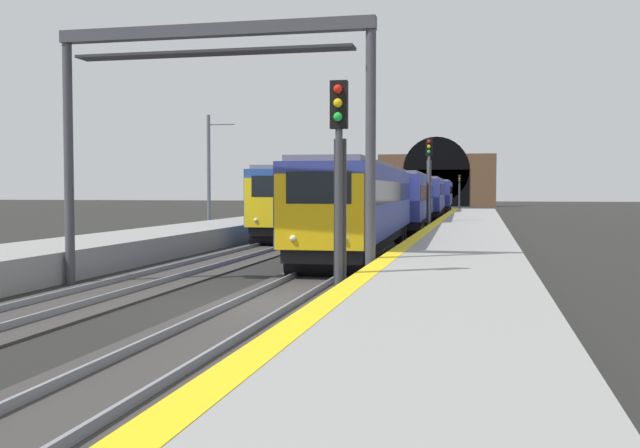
% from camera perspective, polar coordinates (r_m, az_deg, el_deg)
% --- Properties ---
extents(ground_plane, '(320.00, 320.00, 0.00)m').
position_cam_1_polar(ground_plane, '(18.13, -3.98, -6.29)').
color(ground_plane, black).
extents(platform_right, '(112.00, 3.95, 0.95)m').
position_cam_1_polar(platform_right, '(17.36, 9.68, -5.13)').
color(platform_right, gray).
rests_on(platform_right, ground_plane).
extents(platform_right_edge_strip, '(112.00, 0.50, 0.01)m').
position_cam_1_polar(platform_right_edge_strip, '(17.47, 4.02, -3.46)').
color(platform_right_edge_strip, yellow).
rests_on(platform_right_edge_strip, platform_right).
extents(track_main_line, '(160.00, 2.83, 0.21)m').
position_cam_1_polar(track_main_line, '(18.13, -3.98, -6.16)').
color(track_main_line, '#383533').
rests_on(track_main_line, ground_plane).
extents(track_adjacent_line, '(160.00, 3.15, 0.21)m').
position_cam_1_polar(track_adjacent_line, '(20.03, -17.50, -5.44)').
color(track_adjacent_line, '#383533').
rests_on(track_adjacent_line, ground_plane).
extents(train_main_approaching, '(77.43, 3.35, 3.88)m').
position_cam_1_polar(train_main_approaching, '(60.61, 7.58, 2.10)').
color(train_main_approaching, navy).
rests_on(train_main_approaching, ground_plane).
extents(train_adjacent_platform, '(38.07, 3.04, 4.90)m').
position_cam_1_polar(train_adjacent_platform, '(54.07, 1.79, 2.12)').
color(train_adjacent_platform, '#264C99').
rests_on(train_adjacent_platform, ground_plane).
extents(railway_signal_near, '(0.39, 0.38, 5.20)m').
position_cam_1_polar(railway_signal_near, '(16.40, 1.47, 3.82)').
color(railway_signal_near, '#38383D').
rests_on(railway_signal_near, ground_plane).
extents(railway_signal_mid, '(0.39, 0.38, 5.83)m').
position_cam_1_polar(railway_signal_mid, '(44.28, 8.35, 3.52)').
color(railway_signal_mid, '#4C4C54').
rests_on(railway_signal_mid, ground_plane).
extents(railway_signal_far, '(0.39, 0.38, 4.81)m').
position_cam_1_polar(railway_signal_far, '(104.10, 10.65, 2.70)').
color(railway_signal_far, '#38383D').
rests_on(railway_signal_far, ground_plane).
extents(overhead_signal_gantry, '(0.70, 9.30, 7.46)m').
position_cam_1_polar(overhead_signal_gantry, '(21.46, -8.27, 10.25)').
color(overhead_signal_gantry, '#3F3F47').
rests_on(overhead_signal_gantry, ground_plane).
extents(tunnel_portal, '(2.51, 19.32, 11.45)m').
position_cam_1_polar(tunnel_portal, '(124.81, 8.93, 3.35)').
color(tunnel_portal, brown).
rests_on(tunnel_portal, ground_plane).
extents(catenary_mast_near, '(0.22, 1.78, 7.40)m').
position_cam_1_polar(catenary_mast_near, '(46.43, -8.51, 3.85)').
color(catenary_mast_near, '#595B60').
rests_on(catenary_mast_near, ground_plane).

